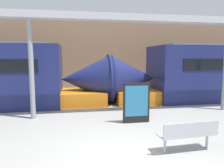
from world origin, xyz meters
The scene contains 6 objects.
ground_plane centered at (0.00, 0.00, 0.00)m, with size 60.00×60.00×0.00m, color #9E9B96.
station_wall centered at (0.00, 11.01, 2.50)m, with size 56.00×0.20×5.00m, color #937051.
bench_near centered at (1.68, 0.19, 0.51)m, with size 1.60×0.54×0.83m.
poster_board centered at (1.05, 2.89, 0.78)m, with size 1.03×0.07×1.53m.
support_column_near centered at (-2.91, 4.19, 1.98)m, with size 0.20×0.20×3.96m, color gray.
canopy_beam centered at (-2.91, 4.19, 4.10)m, with size 28.00×0.60×0.28m, color #B7B7BC.
Camera 1 is at (-1.26, -4.89, 2.49)m, focal length 35.00 mm.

